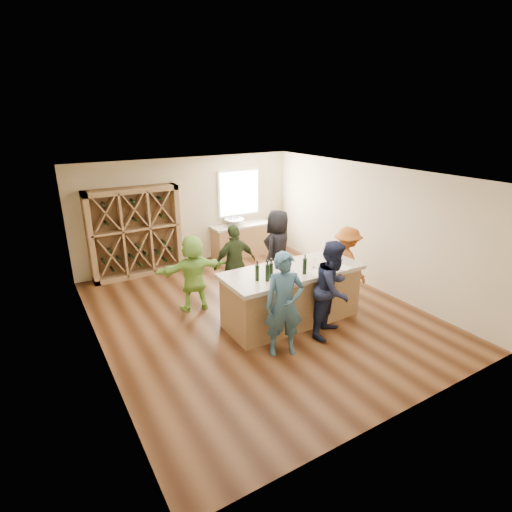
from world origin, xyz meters
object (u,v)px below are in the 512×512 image
sink (234,222)px  wine_rack (135,233)px  wine_bottle_b (267,273)px  wine_bottle_e (286,265)px  person_far_mid (235,263)px  wine_bottle_c (271,270)px  person_far_left (193,273)px  wine_bottle_d (282,271)px  tasting_counter_base (292,297)px  wine_bottle_a (257,273)px  person_server (346,263)px  person_far_right (277,250)px  person_near_left (284,305)px  wine_bottle_f (305,266)px  person_near_right (333,289)px

sink → wine_rack: bearing=178.5°
wine_rack → wine_bottle_b: wine_rack is taller
wine_bottle_e → person_far_mid: person_far_mid is taller
sink → wine_bottle_c: bearing=-109.0°
sink → person_far_left: bearing=-132.9°
wine_bottle_d → tasting_counter_base: bearing=30.0°
wine_bottle_a → wine_bottle_c: size_ratio=1.03×
sink → wine_bottle_c: wine_bottle_c is taller
person_server → person_far_right: 1.55m
wine_bottle_b → person_server: 2.41m
tasting_counter_base → person_far_left: 2.05m
sink → wine_bottle_e: bearing=-104.5°
wine_bottle_c → wine_bottle_d: size_ratio=1.07×
wine_bottle_b → wine_bottle_c: bearing=33.7°
tasting_counter_base → person_near_left: size_ratio=1.44×
wine_bottle_a → person_far_right: size_ratio=0.16×
wine_bottle_d → person_server: bearing=13.3°
person_far_mid → wine_bottle_f: size_ratio=5.61×
wine_bottle_a → person_far_mid: size_ratio=0.18×
wine_bottle_e → wine_bottle_f: size_ratio=1.09×
sink → wine_bottle_b: 4.32m
wine_bottle_c → wine_bottle_f: 0.64m
wine_bottle_b → person_near_right: person_near_right is taller
wine_bottle_c → person_far_mid: person_far_mid is taller
tasting_counter_base → wine_bottle_d: size_ratio=9.73×
tasting_counter_base → person_server: 1.66m
tasting_counter_base → person_far_left: size_ratio=1.63×
wine_bottle_f → person_far_left: bearing=130.2°
person_far_mid → person_near_left: bearing=82.1°
wine_bottle_b → wine_bottle_f: size_ratio=1.04×
sink → person_far_right: size_ratio=0.29×
wine_bottle_e → person_near_left: size_ratio=0.18×
person_far_left → wine_bottle_f: size_ratio=5.33×
wine_bottle_c → person_far_mid: (0.08, 1.53, -0.38)m
wine_bottle_e → person_server: (1.84, 0.36, -0.44)m
person_far_left → wine_rack: bearing=-72.3°
person_near_left → person_far_mid: size_ratio=1.07×
person_far_mid → person_far_left: (-0.93, 0.05, -0.04)m
wine_bottle_b → tasting_counter_base: bearing=17.7°
person_far_mid → person_far_right: (1.10, 0.03, 0.09)m
person_near_left → person_far_right: size_ratio=0.97×
wine_bottle_d → person_near_right: (0.74, -0.54, -0.32)m
person_server → wine_bottle_c: bearing=98.8°
wine_bottle_b → person_server: person_server is taller
wine_rack → wine_bottle_a: 4.14m
sink → wine_bottle_b: bearing=-110.3°
person_near_left → wine_bottle_a: bearing=118.5°
wine_bottle_e → wine_rack: bearing=112.9°
wine_bottle_a → wine_bottle_f: 0.92m
sink → person_server: bearing=-76.9°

